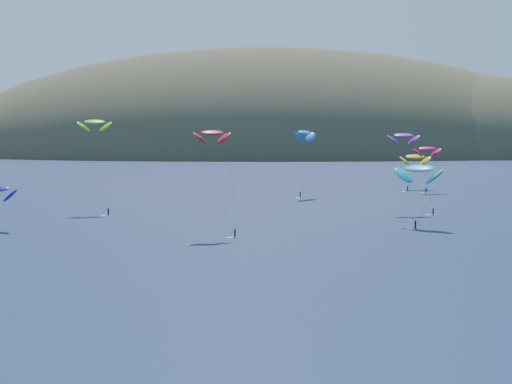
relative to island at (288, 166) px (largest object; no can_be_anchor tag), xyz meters
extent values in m
plane|color=black|center=(-39.40, -562.36, 10.74)|extent=(2800.00, 2800.00, 0.00)
ellipsoid|color=#3D3526|center=(-19.40, -2.36, -1.86)|extent=(600.00, 300.00, 210.00)
ellipsoid|color=#3D3526|center=(-179.40, 27.64, 3.54)|extent=(340.00, 240.00, 120.00)
ellipsoid|color=#3D3526|center=(140.60, -22.36, 1.38)|extent=(320.00, 220.00, 156.00)
cube|color=#9CCC16|center=(-67.17, -451.49, 10.78)|extent=(1.59, 0.81, 0.08)
cylinder|color=black|center=(-67.17, -451.49, 11.74)|extent=(0.36, 0.36, 1.63)
sphere|color=#8C6047|center=(-67.17, -451.49, 12.68)|extent=(0.27, 0.27, 0.27)
ellipsoid|color=#7CCF0F|center=(-72.74, -441.01, 35.36)|extent=(9.46, 6.10, 4.87)
cube|color=#9CCC16|center=(-13.87, -404.15, 10.78)|extent=(1.34, 1.60, 0.09)
cylinder|color=black|center=(-13.87, -404.15, 11.81)|extent=(0.38, 0.38, 1.74)
sphere|color=#8C6047|center=(-13.87, -404.15, 12.82)|extent=(0.29, 0.29, 0.29)
ellipsoid|color=blue|center=(-12.14, -398.78, 32.16)|extent=(10.06, 11.29, 5.82)
cube|color=#9CCC16|center=(7.84, -477.38, 10.78)|extent=(1.55, 1.44, 0.09)
cylinder|color=black|center=(7.84, -477.38, 11.81)|extent=(0.39, 0.39, 1.76)
sphere|color=#8C6047|center=(7.84, -477.38, 12.83)|extent=(0.29, 0.29, 0.29)
ellipsoid|color=#05AFB5|center=(9.73, -471.55, 24.29)|extent=(12.27, 11.67, 6.46)
cube|color=#9CCC16|center=(18.45, -450.56, 10.78)|extent=(1.48, 0.48, 0.08)
cylinder|color=black|center=(18.45, -450.56, 11.70)|extent=(0.34, 0.34, 1.56)
sphere|color=#8C6047|center=(18.45, -450.56, 12.60)|extent=(0.26, 0.26, 0.26)
ellipsoid|color=#6E1F84|center=(11.79, -443.00, 31.68)|extent=(8.41, 4.16, 4.61)
cube|color=#9CCC16|center=(31.45, -387.66, 10.78)|extent=(1.61, 0.57, 0.09)
cylinder|color=black|center=(31.45, -387.66, 11.77)|extent=(0.37, 0.37, 1.69)
sphere|color=#8C6047|center=(31.45, -387.66, 12.75)|extent=(0.28, 0.28, 0.28)
ellipsoid|color=#C40044|center=(32.49, -383.47, 26.35)|extent=(9.81, 5.08, 5.32)
cube|color=#9CCC16|center=(-32.70, -489.20, 10.78)|extent=(1.51, 0.85, 0.08)
cylinder|color=black|center=(-32.70, -489.20, 11.69)|extent=(0.34, 0.34, 1.55)
sphere|color=#8C6047|center=(-32.70, -489.20, 12.58)|extent=(0.26, 0.26, 0.26)
ellipsoid|color=red|center=(-37.67, -484.61, 32.69)|extent=(8.36, 5.75, 4.26)
cube|color=#9CCC16|center=(26.37, -380.82, 10.78)|extent=(1.72, 0.71, 0.09)
cylinder|color=black|center=(26.37, -380.82, 11.83)|extent=(0.39, 0.39, 1.78)
sphere|color=#8C6047|center=(26.37, -380.82, 12.86)|extent=(0.30, 0.30, 0.30)
ellipsoid|color=#D8B009|center=(31.26, -370.25, 22.93)|extent=(11.95, 6.79, 6.32)
camera|label=1|loc=(-28.02, -637.24, 33.73)|focal=50.00mm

